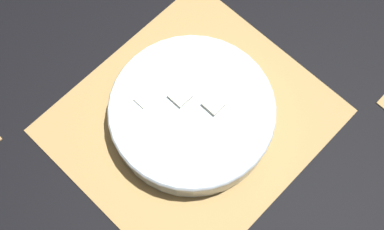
% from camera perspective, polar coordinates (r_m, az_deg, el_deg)
% --- Properties ---
extents(ground_plane, '(6.00, 6.00, 0.00)m').
position_cam_1_polar(ground_plane, '(0.92, -0.00, -0.65)').
color(ground_plane, black).
extents(bamboo_mat_center, '(0.43, 0.39, 0.01)m').
position_cam_1_polar(bamboo_mat_center, '(0.92, -0.00, -0.58)').
color(bamboo_mat_center, '#A8844C').
rests_on(bamboo_mat_center, ground_plane).
extents(fruit_salad_bowl, '(0.28, 0.28, 0.06)m').
position_cam_1_polar(fruit_salad_bowl, '(0.89, -0.02, 0.26)').
color(fruit_salad_bowl, silver).
rests_on(fruit_salad_bowl, bamboo_mat_center).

